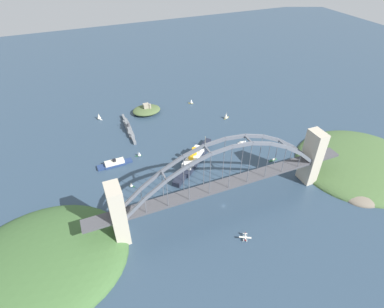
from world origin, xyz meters
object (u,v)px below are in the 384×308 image
Objects in this scene: harbor_arch_bridge at (225,181)px; small_boat_1 at (273,160)px; seaplane_taxiing_near_bridge at (245,238)px; small_boat_0 at (99,116)px; small_boat_5 at (131,184)px; fort_island_mid_harbor at (147,110)px; harbor_ferry_steamer at (115,163)px; small_boat_6 at (139,154)px; naval_cruiser at (128,128)px; small_boat_4 at (242,142)px; small_boat_3 at (226,116)px; ocean_liner at (193,159)px; small_boat_2 at (191,101)px.

harbor_arch_bridge reaches higher than small_boat_1.
seaplane_taxiing_near_bridge is (-0.94, -43.22, -30.12)m from harbor_arch_bridge.
small_boat_0 reaches higher than small_boat_5.
harbor_arch_bridge is 25.62× the size of seaplane_taxiing_near_bridge.
fort_island_mid_harbor reaches higher than small_boat_5.
harbor_ferry_steamer is (-86.11, 104.78, -29.65)m from harbor_arch_bridge.
small_boat_6 is at bearing -111.09° from fort_island_mid_harbor.
small_boat_1 is at bearing 43.81° from seaplane_taxiing_near_bridge.
small_boat_1 is (140.64, -130.53, -2.56)m from naval_cruiser.
harbor_arch_bridge is 25.69× the size of small_boat_0.
harbor_arch_bridge is at bearing -129.31° from small_boat_4.
naval_cruiser is 50.29m from fort_island_mid_harbor.
harbor_ferry_steamer reaches higher than seaplane_taxiing_near_bridge.
small_boat_3 is 1.33× the size of small_boat_5.
harbor_arch_bridge is at bearing -72.62° from naval_cruiser.
seaplane_taxiing_near_bridge is at bearing -71.94° from small_boat_0.
small_boat_0 is 0.94× the size of small_boat_1.
seaplane_taxiing_near_bridge is 1.00× the size of small_boat_0.
small_boat_1 is at bearing -70.78° from small_boat_4.
harbor_ferry_steamer is (-32.40, -66.82, -0.89)m from naval_cruiser.
naval_cruiser is at bearing -54.37° from small_boat_0.
small_boat_1 reaches higher than small_boat_4.
small_boat_1 is at bearing -42.87° from naval_cruiser.
small_boat_3 is at bearing -9.99° from naval_cruiser.
fort_island_mid_harbor is (-17.17, 134.12, -0.80)m from ocean_liner.
small_boat_6 is at bearing -137.83° from small_boat_2.
harbor_ferry_steamer is 111.07m from small_boat_0.
harbor_ferry_steamer is 4.36× the size of small_boat_3.
small_boat_5 is at bearing -131.54° from small_boat_2.
small_boat_2 reaches higher than harbor_ferry_steamer.
small_boat_6 reaches higher than seaplane_taxiing_near_bridge.
harbor_arch_bridge is 3.50× the size of naval_cruiser.
naval_cruiser is 136.56m from small_boat_3.
naval_cruiser is 191.90m from small_boat_1.
ocean_liner reaches higher than small_boat_3.
ocean_liner reaches higher than small_boat_2.
harbor_ferry_steamer is 3.92× the size of seaplane_taxiing_near_bridge.
small_boat_4 is at bearing -99.07° from small_boat_3.
naval_cruiser is 54.43m from small_boat_0.
small_boat_4 is (-9.77, -61.17, -3.47)m from small_boat_3.
small_boat_6 is at bearing -91.88° from naval_cruiser.
harbor_ferry_steamer reaches higher than small_boat_1.
naval_cruiser is at bearing 103.80° from seaplane_taxiing_near_bridge.
small_boat_2 is (52.63, 208.42, -28.15)m from harbor_arch_bridge.
harbor_ferry_steamer reaches higher than small_boat_5.
small_boat_2 is at bearing 77.98° from seaplane_taxiing_near_bridge.
small_boat_5 is at bearing -171.57° from ocean_liner.
small_boat_2 is 123.10m from small_boat_4.
small_boat_6 is (-108.35, -98.14, -0.72)m from small_boat_2.
ocean_liner is at bearing 90.09° from seaplane_taxiing_near_bridge.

